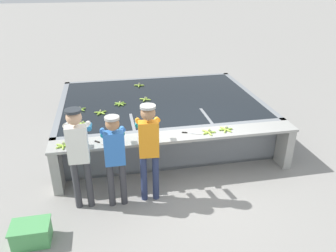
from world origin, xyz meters
The scene contains 18 objects.
ground_plane centered at (0.00, 0.00, 0.00)m, with size 80.00×80.00×0.00m, color gray.
wash_tank centered at (0.00, 2.14, 0.43)m, with size 4.57×3.39×0.88m.
work_ledge centered at (0.00, 0.23, 0.63)m, with size 4.57×0.45×0.88m.
worker_0 centered at (-1.72, -0.32, 1.08)m, with size 0.42×0.73×1.75m.
worker_1 centered at (-1.17, -0.36, 0.98)m, with size 0.41×0.72×1.61m.
worker_2 centered at (-0.61, -0.33, 1.07)m, with size 0.44×0.74×1.74m.
banana_bunch_floating_0 centered at (-1.80, 1.78, 0.90)m, with size 0.27×0.28×0.08m.
banana_bunch_floating_1 centered at (-0.37, 3.17, 0.90)m, with size 0.28×0.28×0.08m.
banana_bunch_floating_2 centered at (-1.72, 1.02, 0.90)m, with size 0.28×0.28×0.08m.
banana_bunch_floating_3 centered at (-0.94, 1.95, 0.90)m, with size 0.28×0.28×0.08m.
banana_bunch_floating_4 centered at (-0.35, 2.12, 0.90)m, with size 0.27×0.27×0.08m.
banana_bunch_floating_5 centered at (-1.37, 1.53, 0.90)m, with size 0.28×0.27×0.08m.
banana_bunch_ledge_0 centered at (0.91, 0.25, 0.90)m, with size 0.28×0.26×0.08m.
banana_bunch_ledge_1 centered at (0.56, 0.20, 0.90)m, with size 0.28×0.27×0.08m.
banana_bunch_ledge_2 centered at (-2.01, 0.19, 0.90)m, with size 0.26×0.28×0.08m.
knife_0 centered at (-1.39, 0.18, 0.89)m, with size 0.28×0.26×0.02m.
knife_1 centered at (0.20, 0.26, 0.89)m, with size 0.34×0.15×0.02m.
crate centered at (-2.44, -1.04, 0.16)m, with size 0.55×0.39×0.32m.
Camera 1 is at (-1.21, -4.93, 3.58)m, focal length 35.00 mm.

